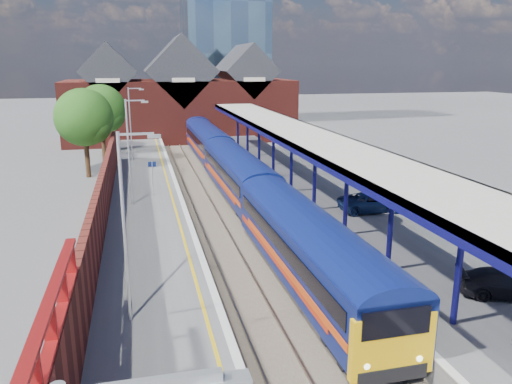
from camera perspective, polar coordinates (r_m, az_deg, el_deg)
ground at (r=43.00m, az=-5.18°, el=0.71°), size 240.00×240.00×0.00m
ballast_bed at (r=33.49m, az=-2.69°, el=-3.22°), size 6.00×76.00×0.06m
rails at (r=33.46m, az=-2.70°, el=-3.08°), size 4.51×76.00×0.14m
left_platform at (r=32.83m, az=-12.19°, el=-3.05°), size 5.00×76.00×1.00m
right_platform at (r=34.90m, az=7.03°, el=-1.77°), size 6.00×76.00×1.00m
coping_left at (r=32.79m, az=-8.13°, el=-1.93°), size 0.30×76.00×0.05m
coping_right at (r=33.89m, az=2.53°, el=-1.24°), size 0.30×76.00×0.05m
yellow_line at (r=32.75m, az=-9.18°, el=-2.02°), size 0.14×76.00×0.01m
train at (r=46.47m, az=-4.09°, el=4.45°), size 2.99×65.93×3.45m
canopy at (r=35.53m, az=5.39°, el=6.41°), size 4.50×52.00×4.48m
lamp_post_b at (r=18.14m, az=-14.47°, el=-2.74°), size 1.48×0.18×7.00m
lamp_post_c at (r=33.77m, az=-14.15°, el=5.17°), size 1.48×0.18×7.00m
lamp_post_d at (r=49.64m, az=-14.03°, el=8.05°), size 1.48×0.18×7.00m
platform_sign at (r=36.16m, az=-11.75°, el=2.19°), size 0.55×0.08×2.50m
brick_wall at (r=26.18m, az=-17.73°, el=-3.47°), size 0.35×50.00×3.86m
station_building at (r=69.76m, az=-8.67°, el=10.45°), size 30.00×12.12×13.78m
glass_tower at (r=93.25m, az=-3.74°, el=20.65°), size 14.20×14.20×40.30m
tree_near at (r=47.73m, az=-18.90°, el=7.90°), size 5.20×5.20×8.10m
tree_far at (r=55.59m, az=-17.14°, el=8.87°), size 5.20×5.20×8.10m
parked_car_dark at (r=22.96m, az=26.74°, el=-9.32°), size 4.14×2.84×1.11m
parked_car_blue at (r=32.73m, az=13.15°, el=-1.14°), size 4.43×2.20×1.21m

